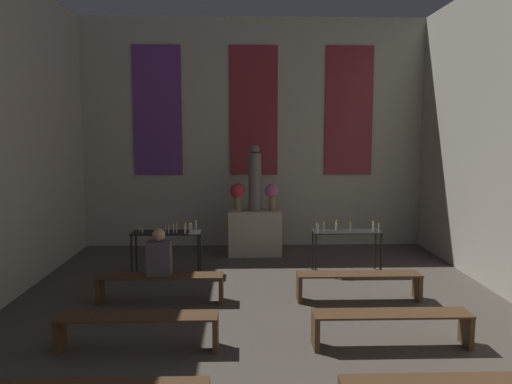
{
  "coord_description": "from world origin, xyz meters",
  "views": [
    {
      "loc": [
        -0.29,
        -0.89,
        2.56
      ],
      "look_at": [
        0.0,
        8.63,
        1.43
      ],
      "focal_mm": 35.0,
      "sensor_mm": 36.0,
      "label": 1
    }
  ],
  "objects_px": {
    "altar": "(255,232)",
    "pew_third_right": "(391,322)",
    "statue": "(255,180)",
    "flower_vase_right": "(272,193)",
    "candle_rack_right": "(347,236)",
    "pew_third_left": "(138,325)",
    "flower_vase_left": "(238,193)",
    "person_seated": "(159,255)",
    "pew_back_left": "(161,282)",
    "pew_back_right": "(359,281)",
    "candle_rack_left": "(167,238)"
  },
  "relations": [
    {
      "from": "statue",
      "to": "pew_back_left",
      "type": "xyz_separation_m",
      "value": [
        -1.51,
        -2.94,
        -1.28
      ]
    },
    {
      "from": "candle_rack_right",
      "to": "candle_rack_left",
      "type": "bearing_deg",
      "value": -180.0
    },
    {
      "from": "altar",
      "to": "pew_third_right",
      "type": "xyz_separation_m",
      "value": [
        1.51,
        -4.62,
        -0.16
      ]
    },
    {
      "from": "pew_third_left",
      "to": "pew_third_right",
      "type": "height_order",
      "value": "same"
    },
    {
      "from": "altar",
      "to": "person_seated",
      "type": "relative_size",
      "value": 1.55
    },
    {
      "from": "statue",
      "to": "candle_rack_right",
      "type": "height_order",
      "value": "statue"
    },
    {
      "from": "pew_third_left",
      "to": "person_seated",
      "type": "bearing_deg",
      "value": 90.49
    },
    {
      "from": "altar",
      "to": "pew_third_right",
      "type": "distance_m",
      "value": 4.87
    },
    {
      "from": "altar",
      "to": "pew_third_left",
      "type": "relative_size",
      "value": 0.59
    },
    {
      "from": "altar",
      "to": "statue",
      "type": "xyz_separation_m",
      "value": [
        0.0,
        0.0,
        1.12
      ]
    },
    {
      "from": "pew_third_right",
      "to": "pew_back_left",
      "type": "relative_size",
      "value": 1.0
    },
    {
      "from": "flower_vase_right",
      "to": "pew_third_left",
      "type": "height_order",
      "value": "flower_vase_right"
    },
    {
      "from": "candle_rack_right",
      "to": "person_seated",
      "type": "bearing_deg",
      "value": -154.01
    },
    {
      "from": "candle_rack_left",
      "to": "person_seated",
      "type": "xyz_separation_m",
      "value": [
        0.11,
        -1.55,
        0.06
      ]
    },
    {
      "from": "pew_back_right",
      "to": "pew_third_right",
      "type": "bearing_deg",
      "value": -90.0
    },
    {
      "from": "candle_rack_left",
      "to": "pew_third_left",
      "type": "relative_size",
      "value": 0.66
    },
    {
      "from": "pew_back_left",
      "to": "pew_back_right",
      "type": "relative_size",
      "value": 1.0
    },
    {
      "from": "pew_third_left",
      "to": "altar",
      "type": "bearing_deg",
      "value": 71.89
    },
    {
      "from": "flower_vase_right",
      "to": "pew_back_right",
      "type": "relative_size",
      "value": 0.3
    },
    {
      "from": "pew_third_left",
      "to": "person_seated",
      "type": "height_order",
      "value": "person_seated"
    },
    {
      "from": "pew_third_right",
      "to": "flower_vase_right",
      "type": "bearing_deg",
      "value": 103.99
    },
    {
      "from": "pew_third_left",
      "to": "statue",
      "type": "bearing_deg",
      "value": 71.89
    },
    {
      "from": "pew_third_left",
      "to": "candle_rack_left",
      "type": "bearing_deg",
      "value": 92.23
    },
    {
      "from": "flower_vase_left",
      "to": "pew_third_left",
      "type": "xyz_separation_m",
      "value": [
        -1.15,
        -4.62,
        -1.0
      ]
    },
    {
      "from": "pew_back_right",
      "to": "flower_vase_left",
      "type": "bearing_deg",
      "value": 122.44
    },
    {
      "from": "pew_back_left",
      "to": "person_seated",
      "type": "xyz_separation_m",
      "value": [
        -0.01,
        0.0,
        0.42
      ]
    },
    {
      "from": "candle_rack_right",
      "to": "pew_back_left",
      "type": "distance_m",
      "value": 3.53
    },
    {
      "from": "pew_back_right",
      "to": "candle_rack_right",
      "type": "bearing_deg",
      "value": 85.03
    },
    {
      "from": "flower_vase_left",
      "to": "candle_rack_left",
      "type": "xyz_separation_m",
      "value": [
        -1.28,
        -1.4,
        -0.64
      ]
    },
    {
      "from": "statue",
      "to": "flower_vase_right",
      "type": "height_order",
      "value": "statue"
    },
    {
      "from": "flower_vase_right",
      "to": "pew_third_right",
      "type": "height_order",
      "value": "flower_vase_right"
    },
    {
      "from": "pew_third_right",
      "to": "pew_back_right",
      "type": "xyz_separation_m",
      "value": [
        0.0,
        1.68,
        0.0
      ]
    },
    {
      "from": "pew_third_left",
      "to": "flower_vase_left",
      "type": "bearing_deg",
      "value": 76.01
    },
    {
      "from": "altar",
      "to": "pew_third_left",
      "type": "xyz_separation_m",
      "value": [
        -1.51,
        -4.62,
        -0.16
      ]
    },
    {
      "from": "candle_rack_left",
      "to": "person_seated",
      "type": "distance_m",
      "value": 1.55
    },
    {
      "from": "pew_back_right",
      "to": "person_seated",
      "type": "relative_size",
      "value": 2.64
    },
    {
      "from": "candle_rack_left",
      "to": "pew_third_left",
      "type": "distance_m",
      "value": 3.25
    },
    {
      "from": "flower_vase_right",
      "to": "pew_back_left",
      "type": "distance_m",
      "value": 3.63
    },
    {
      "from": "flower_vase_left",
      "to": "candle_rack_left",
      "type": "distance_m",
      "value": 2.0
    },
    {
      "from": "candle_rack_left",
      "to": "person_seated",
      "type": "bearing_deg",
      "value": -85.88
    },
    {
      "from": "flower_vase_left",
      "to": "person_seated",
      "type": "height_order",
      "value": "flower_vase_left"
    },
    {
      "from": "candle_rack_right",
      "to": "pew_third_left",
      "type": "bearing_deg",
      "value": -134.4
    },
    {
      "from": "candle_rack_right",
      "to": "pew_back_right",
      "type": "relative_size",
      "value": 0.66
    },
    {
      "from": "pew_back_right",
      "to": "person_seated",
      "type": "height_order",
      "value": "person_seated"
    },
    {
      "from": "pew_back_left",
      "to": "flower_vase_left",
      "type": "bearing_deg",
      "value": 68.64
    },
    {
      "from": "candle_rack_left",
      "to": "pew_third_right",
      "type": "distance_m",
      "value": 4.52
    },
    {
      "from": "person_seated",
      "to": "flower_vase_left",
      "type": "bearing_deg",
      "value": 68.39
    },
    {
      "from": "pew_back_right",
      "to": "candle_rack_left",
      "type": "bearing_deg",
      "value": 153.85
    },
    {
      "from": "statue",
      "to": "pew_third_right",
      "type": "bearing_deg",
      "value": -71.89
    },
    {
      "from": "candle_rack_left",
      "to": "person_seated",
      "type": "relative_size",
      "value": 1.74
    }
  ]
}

